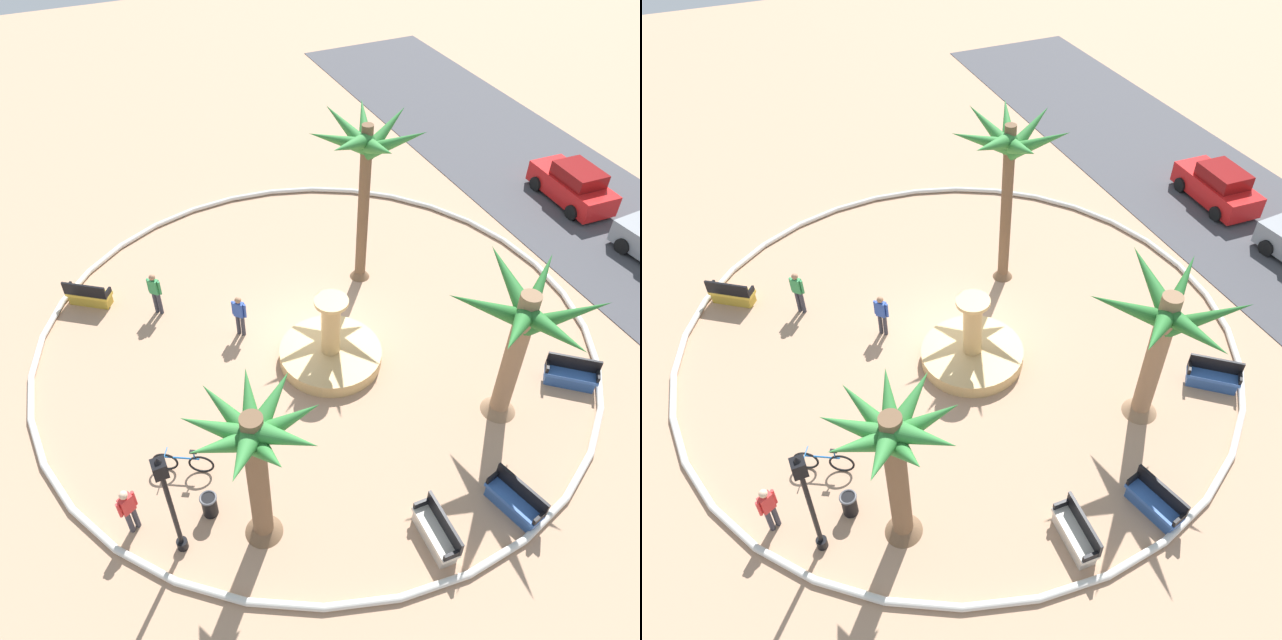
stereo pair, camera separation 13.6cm
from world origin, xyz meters
TOP-DOWN VIEW (x-y plane):
  - ground_plane at (0.00, 0.00)m, footprint 80.00×80.00m
  - plaza_curb at (0.00, 0.00)m, footprint 18.62×18.62m
  - street_asphalt at (0.00, 13.71)m, footprint 48.00×8.00m
  - fountain at (1.25, -0.03)m, footprint 3.31×3.31m
  - palm_tree_near_fountain at (5.25, 3.71)m, footprint 4.55×4.07m
  - palm_tree_by_curb at (6.10, -4.11)m, footprint 3.13×3.20m
  - palm_tree_mid_plaza at (-2.24, 2.75)m, footprint 4.07×3.98m
  - bench_east at (8.14, 2.08)m, footprint 1.67×0.87m
  - bench_west at (-4.73, -6.72)m, footprint 1.33×1.59m
  - bench_north at (8.07, -0.25)m, footprint 1.62×0.56m
  - bench_southeast at (5.23, 6.37)m, footprint 1.41×1.55m
  - lamppost at (5.67, -6.12)m, footprint 0.32×0.32m
  - trash_bin at (5.02, -5.20)m, footprint 0.46×0.46m
  - bicycle_red_frame at (3.49, -5.48)m, footprint 0.88×1.54m
  - person_cyclist_helmet at (4.66, -7.10)m, footprint 0.33×0.49m
  - person_cyclist_photo at (-1.07, -2.29)m, footprint 0.41×0.40m
  - person_pedestrian_stroll at (-3.28, -4.59)m, footprint 0.40×0.40m
  - parked_car_leftmost at (-3.23, 13.51)m, footprint 4.06×2.04m

SIDE VIEW (x-z plane):
  - ground_plane at x=0.00m, z-range 0.00..0.00m
  - street_asphalt at x=0.00m, z-range 0.00..0.03m
  - plaza_curb at x=0.00m, z-range 0.00..0.20m
  - bench_east at x=8.14m, z-range -0.15..0.85m
  - bench_west at x=-4.73m, z-range -0.15..0.85m
  - bench_north at x=8.07m, z-range -0.15..0.85m
  - bench_southeast at x=5.23m, z-range -0.15..0.85m
  - fountain at x=1.25m, z-range -0.93..1.63m
  - bicycle_red_frame at x=3.49m, z-range -0.09..0.86m
  - trash_bin at x=5.02m, z-range 0.02..0.75m
  - parked_car_leftmost at x=-3.23m, z-range -0.05..1.61m
  - person_cyclist_photo at x=-1.07m, z-range 0.10..1.72m
  - person_cyclist_helmet at x=4.66m, z-range 0.10..1.75m
  - person_pedestrian_stroll at x=-3.28m, z-range 0.10..1.79m
  - lamppost at x=5.67m, z-range 0.33..4.14m
  - palm_tree_near_fountain at x=5.25m, z-range 0.98..5.81m
  - palm_tree_by_curb at x=6.10m, z-range 1.15..6.04m
  - palm_tree_mid_plaza at x=-2.24m, z-range 1.82..8.15m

